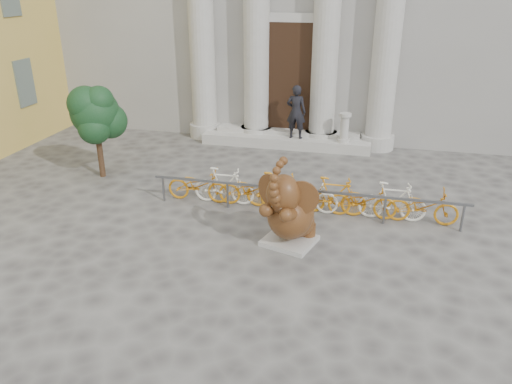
% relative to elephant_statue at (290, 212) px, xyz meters
% --- Properties ---
extents(ground, '(80.00, 80.00, 0.00)m').
position_rel_elephant_statue_xyz_m(ground, '(-1.36, -2.24, -0.80)').
color(ground, '#474442').
rests_on(ground, ground).
extents(entrance_steps, '(6.00, 1.20, 0.36)m').
position_rel_elephant_statue_xyz_m(entrance_steps, '(-1.36, 7.16, -0.62)').
color(entrance_steps, '#A8A59E').
rests_on(entrance_steps, ground).
extents(elephant_statue, '(1.45, 1.73, 2.19)m').
position_rel_elephant_statue_xyz_m(elephant_statue, '(0.00, 0.00, 0.00)').
color(elephant_statue, '#A8A59E').
rests_on(elephant_statue, ground).
extents(bike_rack, '(8.00, 0.53, 1.00)m').
position_rel_elephant_statue_xyz_m(bike_rack, '(0.10, 1.80, -0.30)').
color(bike_rack, slate).
rests_on(bike_rack, ground).
extents(tree, '(1.61, 1.47, 2.79)m').
position_rel_elephant_statue_xyz_m(tree, '(-6.23, 2.82, 1.15)').
color(tree, '#332114').
rests_on(tree, ground).
extents(pedestrian, '(0.71, 0.49, 1.87)m').
position_rel_elephant_statue_xyz_m(pedestrian, '(-0.99, 6.96, 0.50)').
color(pedestrian, black).
rests_on(pedestrian, entrance_steps).
extents(balustrade_post, '(0.41, 0.41, 1.01)m').
position_rel_elephant_statue_xyz_m(balustrade_post, '(0.71, 6.86, 0.03)').
color(balustrade_post, '#A8A59E').
rests_on(balustrade_post, entrance_steps).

